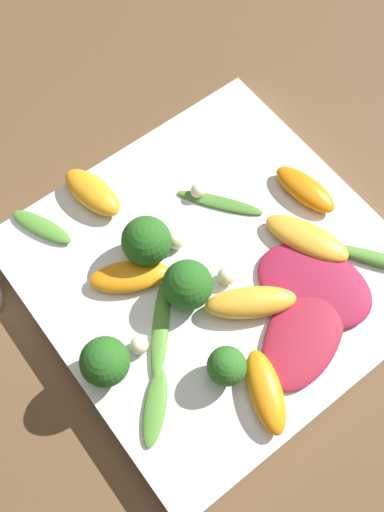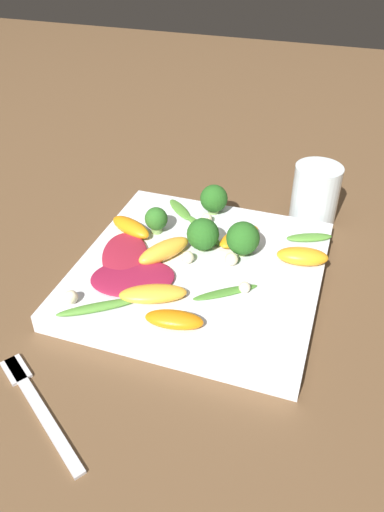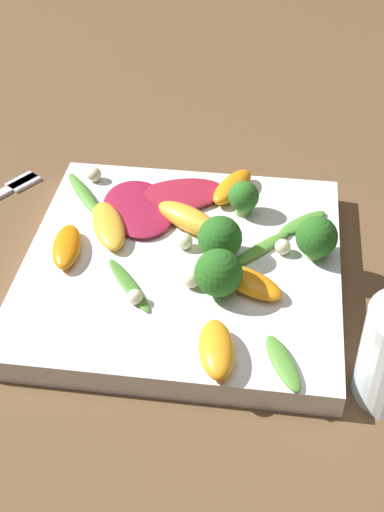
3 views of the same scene
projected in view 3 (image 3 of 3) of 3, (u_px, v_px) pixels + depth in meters
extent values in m
plane|color=brown|center=(182.00, 277.00, 0.68)|extent=(2.40, 2.40, 0.00)
cube|color=white|center=(182.00, 268.00, 0.67)|extent=(0.29, 0.29, 0.02)
cube|color=silver|center=(23.00, 181.00, 0.80)|extent=(0.04, 0.04, 0.01)
ellipsoid|color=maroon|center=(177.00, 196.00, 0.73)|extent=(0.09, 0.12, 0.01)
ellipsoid|color=maroon|center=(138.00, 208.00, 0.72)|extent=(0.12, 0.10, 0.01)
ellipsoid|color=orange|center=(249.00, 282.00, 0.63)|extent=(0.06, 0.07, 0.02)
ellipsoid|color=#FCAD33|center=(108.00, 225.00, 0.69)|extent=(0.08, 0.06, 0.02)
ellipsoid|color=orange|center=(67.00, 246.00, 0.66)|extent=(0.07, 0.04, 0.02)
ellipsoid|color=#FCAD33|center=(193.00, 219.00, 0.69)|extent=(0.06, 0.08, 0.02)
ellipsoid|color=orange|center=(216.00, 349.00, 0.56)|extent=(0.07, 0.04, 0.02)
ellipsoid|color=orange|center=(232.00, 187.00, 0.74)|extent=(0.07, 0.05, 0.02)
cylinder|color=#84AD5B|center=(218.00, 288.00, 0.62)|extent=(0.01, 0.01, 0.01)
sphere|color=#26601E|center=(219.00, 273.00, 0.61)|extent=(0.04, 0.04, 0.04)
cylinder|color=#7A9E51|center=(219.00, 252.00, 0.66)|extent=(0.01, 0.01, 0.01)
sphere|color=#26601E|center=(220.00, 238.00, 0.65)|extent=(0.04, 0.04, 0.04)
cylinder|color=#7A9E51|center=(243.00, 208.00, 0.71)|extent=(0.02, 0.02, 0.01)
sphere|color=#2D6B23|center=(244.00, 196.00, 0.70)|extent=(0.03, 0.03, 0.03)
cylinder|color=#84AD5B|center=(315.00, 251.00, 0.66)|extent=(0.01, 0.01, 0.01)
sphere|color=#26601E|center=(317.00, 237.00, 0.65)|extent=(0.04, 0.04, 0.04)
ellipsoid|color=#518E33|center=(283.00, 363.00, 0.56)|extent=(0.06, 0.04, 0.01)
ellipsoid|color=#518E33|center=(85.00, 195.00, 0.73)|extent=(0.08, 0.06, 0.01)
ellipsoid|color=#47842D|center=(129.00, 285.00, 0.63)|extent=(0.07, 0.06, 0.00)
ellipsoid|color=#518E33|center=(259.00, 250.00, 0.67)|extent=(0.07, 0.07, 0.01)
ellipsoid|color=#518E33|center=(302.00, 223.00, 0.70)|extent=(0.05, 0.06, 0.01)
sphere|color=beige|center=(94.00, 174.00, 0.76)|extent=(0.02, 0.02, 0.02)
sphere|color=beige|center=(283.00, 247.00, 0.66)|extent=(0.02, 0.02, 0.02)
sphere|color=beige|center=(183.00, 241.00, 0.67)|extent=(0.02, 0.02, 0.02)
sphere|color=beige|center=(135.00, 297.00, 0.61)|extent=(0.01, 0.01, 0.01)
sphere|color=beige|center=(191.00, 279.00, 0.63)|extent=(0.02, 0.02, 0.02)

